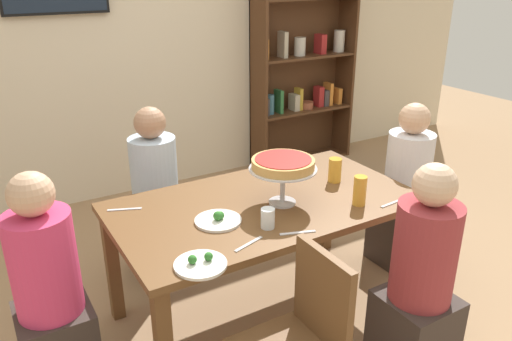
# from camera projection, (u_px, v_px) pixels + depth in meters

# --- Properties ---
(ground_plane) EXTENTS (12.00, 12.00, 0.00)m
(ground_plane) POSITION_uv_depth(u_px,v_px,m) (264.00, 311.00, 3.06)
(ground_plane) COLOR #9E7A56
(rear_partition) EXTENTS (8.00, 0.12, 2.80)m
(rear_partition) POSITION_uv_depth(u_px,v_px,m) (130.00, 35.00, 4.29)
(rear_partition) COLOR beige
(rear_partition) RESTS_ON ground_plane
(dining_table) EXTENTS (1.68, 0.94, 0.74)m
(dining_table) POSITION_uv_depth(u_px,v_px,m) (265.00, 215.00, 2.82)
(dining_table) COLOR brown
(dining_table) RESTS_ON ground_plane
(bookshelf) EXTENTS (1.10, 0.30, 2.21)m
(bookshelf) POSITION_uv_depth(u_px,v_px,m) (302.00, 55.00, 5.04)
(bookshelf) COLOR #4C2D19
(bookshelf) RESTS_ON ground_plane
(diner_head_west) EXTENTS (0.34, 0.34, 1.15)m
(diner_head_west) POSITION_uv_depth(u_px,v_px,m) (51.00, 302.00, 2.35)
(diner_head_west) COLOR #382D28
(diner_head_west) RESTS_ON ground_plane
(diner_far_left) EXTENTS (0.34, 0.34, 1.15)m
(diner_far_left) POSITION_uv_depth(u_px,v_px,m) (157.00, 204.00, 3.32)
(diner_far_left) COLOR #382D28
(diner_far_left) RESTS_ON ground_plane
(diner_head_east) EXTENTS (0.34, 0.34, 1.15)m
(diner_head_east) POSITION_uv_depth(u_px,v_px,m) (405.00, 198.00, 3.41)
(diner_head_east) COLOR #382D28
(diner_head_east) RESTS_ON ground_plane
(diner_near_right) EXTENTS (0.34, 0.34, 1.15)m
(diner_near_right) POSITION_uv_depth(u_px,v_px,m) (419.00, 290.00, 2.44)
(diner_near_right) COLOR #382D28
(diner_near_right) RESTS_ON ground_plane
(chair_near_left) EXTENTS (0.40, 0.40, 0.87)m
(chair_near_left) POSITION_uv_depth(u_px,v_px,m) (300.00, 338.00, 2.13)
(chair_near_left) COLOR brown
(chair_near_left) RESTS_ON ground_plane
(deep_dish_pizza_stand) EXTENTS (0.37, 0.37, 0.26)m
(deep_dish_pizza_stand) POSITION_uv_depth(u_px,v_px,m) (283.00, 166.00, 2.68)
(deep_dish_pizza_stand) COLOR silver
(deep_dish_pizza_stand) RESTS_ON dining_table
(salad_plate_near_diner) EXTENTS (0.23, 0.23, 0.05)m
(salad_plate_near_diner) POSITION_uv_depth(u_px,v_px,m) (200.00, 264.00, 2.18)
(salad_plate_near_diner) COLOR white
(salad_plate_near_diner) RESTS_ON dining_table
(salad_plate_far_diner) EXTENTS (0.24, 0.24, 0.06)m
(salad_plate_far_diner) POSITION_uv_depth(u_px,v_px,m) (218.00, 220.00, 2.56)
(salad_plate_far_diner) COLOR white
(salad_plate_far_diner) RESTS_ON dining_table
(beer_glass_amber_tall) EXTENTS (0.07, 0.07, 0.17)m
(beer_glass_amber_tall) POSITION_uv_depth(u_px,v_px,m) (360.00, 191.00, 2.72)
(beer_glass_amber_tall) COLOR gold
(beer_glass_amber_tall) RESTS_ON dining_table
(beer_glass_amber_short) EXTENTS (0.08, 0.08, 0.15)m
(beer_glass_amber_short) POSITION_uv_depth(u_px,v_px,m) (335.00, 170.00, 3.02)
(beer_glass_amber_short) COLOR gold
(beer_glass_amber_short) RESTS_ON dining_table
(water_glass_clear_near) EXTENTS (0.07, 0.07, 0.10)m
(water_glass_clear_near) POSITION_uv_depth(u_px,v_px,m) (268.00, 218.00, 2.49)
(water_glass_clear_near) COLOR white
(water_glass_clear_near) RESTS_ON dining_table
(cutlery_fork_near) EXTENTS (0.18, 0.03, 0.00)m
(cutlery_fork_near) POSITION_uv_depth(u_px,v_px,m) (393.00, 203.00, 2.76)
(cutlery_fork_near) COLOR silver
(cutlery_fork_near) RESTS_ON dining_table
(cutlery_knife_near) EXTENTS (0.18, 0.03, 0.00)m
(cutlery_knife_near) POSITION_uv_depth(u_px,v_px,m) (273.00, 175.00, 3.13)
(cutlery_knife_near) COLOR silver
(cutlery_knife_near) RESTS_ON dining_table
(cutlery_fork_far) EXTENTS (0.18, 0.07, 0.00)m
(cutlery_fork_far) POSITION_uv_depth(u_px,v_px,m) (298.00, 233.00, 2.45)
(cutlery_fork_far) COLOR silver
(cutlery_fork_far) RESTS_ON dining_table
(cutlery_knife_far) EXTENTS (0.18, 0.07, 0.00)m
(cutlery_knife_far) POSITION_uv_depth(u_px,v_px,m) (249.00, 244.00, 2.35)
(cutlery_knife_far) COLOR silver
(cutlery_knife_far) RESTS_ON dining_table
(cutlery_spare_fork) EXTENTS (0.17, 0.08, 0.00)m
(cutlery_spare_fork) POSITION_uv_depth(u_px,v_px,m) (125.00, 209.00, 2.69)
(cutlery_spare_fork) COLOR silver
(cutlery_spare_fork) RESTS_ON dining_table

